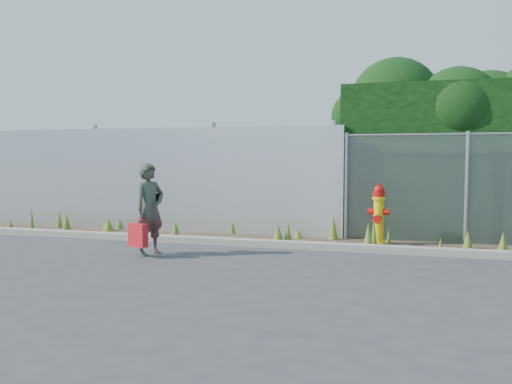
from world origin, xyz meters
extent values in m
plane|color=#363739|center=(0.00, 0.00, 0.00)|extent=(80.00, 80.00, 0.00)
cube|color=gray|center=(0.00, 1.80, 0.06)|extent=(16.00, 0.22, 0.12)
cube|color=#413325|center=(0.00, 2.40, 0.01)|extent=(16.00, 1.20, 0.01)
cone|color=#48671E|center=(-3.06, 2.13, 0.17)|extent=(0.17, 0.17, 0.35)
cone|color=#48671E|center=(-4.00, 2.70, 0.10)|extent=(0.21, 0.21, 0.19)
cone|color=#48671E|center=(-5.88, 2.02, 0.12)|extent=(0.24, 0.24, 0.25)
cone|color=#48671E|center=(1.53, 2.00, 0.23)|extent=(0.18, 0.18, 0.47)
cone|color=#48671E|center=(-3.84, 2.98, 0.14)|extent=(0.17, 0.17, 0.28)
cone|color=#48671E|center=(-4.74, 2.37, 0.19)|extent=(0.20, 0.20, 0.39)
cone|color=#48671E|center=(3.70, 2.34, 0.17)|extent=(0.17, 0.17, 0.34)
cone|color=#48671E|center=(2.69, 1.98, 0.13)|extent=(0.10, 0.10, 0.25)
cone|color=#48671E|center=(-2.11, 2.10, 0.17)|extent=(0.21, 0.21, 0.35)
cone|color=#48671E|center=(0.83, 2.82, 0.23)|extent=(0.19, 0.19, 0.46)
cone|color=#48671E|center=(0.08, 2.24, 0.20)|extent=(0.15, 0.15, 0.41)
cone|color=#48671E|center=(-0.09, 2.17, 0.17)|extent=(0.24, 0.24, 0.35)
cone|color=#48671E|center=(-1.24, 2.99, 0.24)|extent=(0.13, 0.13, 0.47)
cone|color=#48671E|center=(1.62, 2.01, 0.26)|extent=(0.14, 0.14, 0.53)
cone|color=#48671E|center=(1.86, 2.68, 0.15)|extent=(0.09, 0.09, 0.29)
cone|color=#48671E|center=(3.17, 2.48, 0.16)|extent=(0.17, 0.17, 0.32)
cone|color=#48671E|center=(-3.89, 2.62, 0.13)|extent=(0.23, 0.23, 0.27)
cone|color=#48671E|center=(0.16, 2.81, 0.09)|extent=(0.18, 0.18, 0.19)
cone|color=#48671E|center=(-5.22, 2.75, 0.19)|extent=(0.15, 0.15, 0.37)
cone|color=#48671E|center=(-5.45, 2.17, 0.26)|extent=(0.10, 0.10, 0.52)
cube|color=silver|center=(-3.25, 3.00, 1.10)|extent=(8.50, 0.08, 2.20)
cylinder|color=gray|center=(-4.50, 3.12, 1.15)|extent=(0.10, 0.10, 2.30)
cylinder|color=gray|center=(-1.70, 3.12, 1.15)|extent=(0.10, 0.10, 2.30)
cylinder|color=gray|center=(0.80, 3.12, 1.15)|extent=(0.10, 0.10, 2.30)
cylinder|color=gray|center=(1.05, 3.00, 1.02)|extent=(0.07, 0.07, 2.05)
cylinder|color=gray|center=(3.20, 3.00, 1.02)|extent=(0.07, 0.07, 2.05)
sphere|color=black|center=(1.20, 3.93, 2.43)|extent=(1.12, 1.12, 1.12)
sphere|color=black|center=(1.92, 4.20, 2.71)|extent=(1.87, 1.87, 1.87)
sphere|color=black|center=(3.10, 3.88, 2.52)|extent=(1.65, 1.65, 1.65)
sphere|color=black|center=(3.69, 4.19, 2.36)|extent=(1.87, 1.87, 1.87)
cylinder|color=#E0BB0B|center=(1.68, 2.50, 0.03)|extent=(0.27, 0.27, 0.06)
cylinder|color=#E0BB0B|center=(1.68, 2.50, 0.42)|extent=(0.18, 0.18, 0.83)
cylinder|color=#E0BB0B|center=(1.68, 2.50, 0.85)|extent=(0.24, 0.24, 0.05)
cylinder|color=#B20F0A|center=(1.68, 2.50, 0.92)|extent=(0.21, 0.21, 0.10)
sphere|color=#B20F0A|center=(1.68, 2.50, 0.99)|extent=(0.19, 0.19, 0.19)
cylinder|color=#B20F0A|center=(1.68, 2.50, 1.09)|extent=(0.05, 0.05, 0.05)
cylinder|color=#B20F0A|center=(1.54, 2.50, 0.61)|extent=(0.10, 0.11, 0.11)
cylinder|color=#B20F0A|center=(1.82, 2.50, 0.61)|extent=(0.10, 0.11, 0.11)
cylinder|color=#B20F0A|center=(1.68, 2.36, 0.49)|extent=(0.15, 0.12, 0.15)
imported|color=#10684E|center=(-1.87, 0.62, 0.74)|extent=(0.55, 0.64, 1.49)
cube|color=#BC0A30|center=(-1.96, 0.37, 0.35)|extent=(0.34, 0.12, 0.37)
cylinder|color=#BC0A30|center=(-1.96, 0.37, 0.60)|extent=(0.16, 0.01, 0.01)
cube|color=black|center=(-1.88, 0.79, 0.92)|extent=(0.21, 0.09, 0.16)
camera|label=1|loc=(1.95, -6.66, 1.59)|focal=35.00mm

